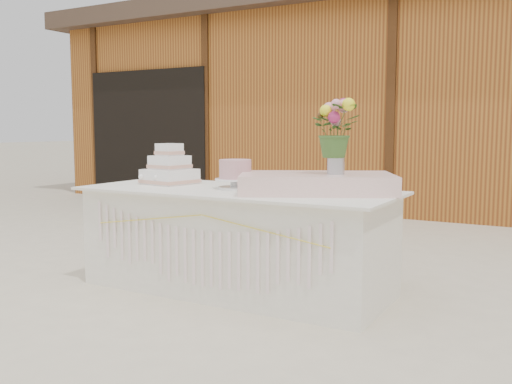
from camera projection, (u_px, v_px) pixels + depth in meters
ground at (237, 289)px, 4.35m from camera, size 80.00×80.00×0.00m
barn at (425, 100)px, 9.36m from camera, size 12.60×4.60×3.30m
cake_table at (236, 240)px, 4.31m from camera, size 2.40×1.00×0.77m
wedding_cake at (170, 170)px, 4.67m from camera, size 0.42×0.42×0.33m
pink_cake_stand at (235, 173)px, 4.28m from camera, size 0.31×0.31×0.22m
satin_runner at (316, 183)px, 4.04m from camera, size 1.24×1.03×0.14m
flower_vase at (336, 163)px, 3.97m from camera, size 0.12×0.12×0.16m
bouquet at (336, 124)px, 3.94m from camera, size 0.41×0.39×0.37m
loose_flowers at (150, 181)px, 4.86m from camera, size 0.26×0.36×0.02m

